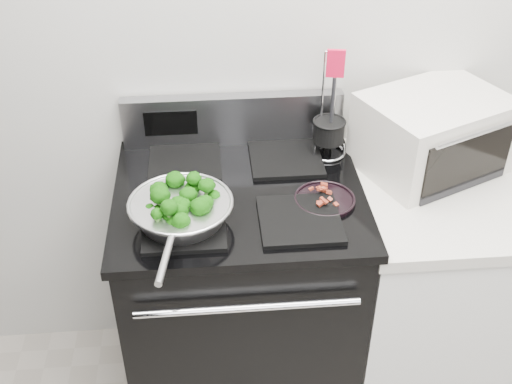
{
  "coord_description": "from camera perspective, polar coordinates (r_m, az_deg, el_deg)",
  "views": [
    {
      "loc": [
        -0.39,
        -0.24,
        2.13
      ],
      "look_at": [
        -0.25,
        1.36,
        0.98
      ],
      "focal_mm": 45.0,
      "sensor_mm": 36.0,
      "label": 1
    }
  ],
  "objects": [
    {
      "name": "broccoli_pile",
      "position": [
        1.87,
        -6.72,
        -1.1
      ],
      "size": [
        0.24,
        0.24,
        0.08
      ],
      "primitive_type": null,
      "color": "black",
      "rests_on": "skillet"
    },
    {
      "name": "toaster_oven",
      "position": [
        2.21,
        15.41,
        5.05
      ],
      "size": [
        0.54,
        0.49,
        0.26
      ],
      "rotation": [
        0.0,
        0.0,
        0.42
      ],
      "color": "silver",
      "rests_on": "counter"
    },
    {
      "name": "back_wall",
      "position": [
        2.17,
        5.9,
        14.42
      ],
      "size": [
        4.0,
        0.02,
        2.7
      ],
      "primitive_type": "cube",
      "color": "beige",
      "rests_on": "ground"
    },
    {
      "name": "counter",
      "position": [
        2.47,
        14.93,
        -8.42
      ],
      "size": [
        0.62,
        0.68,
        0.92
      ],
      "color": "white",
      "rests_on": "floor"
    },
    {
      "name": "utensil_holder",
      "position": [
        2.19,
        6.45,
        4.93
      ],
      "size": [
        0.13,
        0.13,
        0.39
      ],
      "rotation": [
        0.0,
        0.0,
        -0.17
      ],
      "color": "silver",
      "rests_on": "gas_range"
    },
    {
      "name": "skillet",
      "position": [
        1.88,
        -6.69,
        -1.59
      ],
      "size": [
        0.31,
        0.49,
        0.07
      ],
      "rotation": [
        0.0,
        0.0,
        -0.16
      ],
      "color": "silver",
      "rests_on": "gas_range"
    },
    {
      "name": "bacon_plate",
      "position": [
        1.98,
        6.13,
        -0.42
      ],
      "size": [
        0.19,
        0.19,
        0.04
      ],
      "rotation": [
        0.0,
        0.0,
        0.22
      ],
      "color": "black",
      "rests_on": "gas_range"
    },
    {
      "name": "gas_range",
      "position": [
        2.33,
        -1.36,
        -9.19
      ],
      "size": [
        0.79,
        0.69,
        1.13
      ],
      "color": "black",
      "rests_on": "floor"
    }
  ]
}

